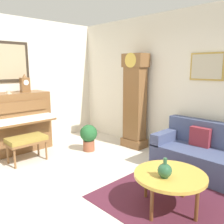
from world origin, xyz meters
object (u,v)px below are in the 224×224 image
Objects in this scene: grandfather_clock at (135,104)px; coffee_table at (170,176)px; potted_plant at (89,136)px; green_jug at (165,170)px; piano at (13,122)px; couch at (214,158)px; mantel_clock at (25,84)px; teacup at (9,93)px; piano_bench at (27,141)px.

grandfather_clock is 2.31× the size of coffee_table.
grandfather_clock is 3.62× the size of potted_plant.
potted_plant is at bearing -118.38° from grandfather_clock.
green_jug reaches higher than coffee_table.
green_jug reaches higher than potted_plant.
piano is at bearing -133.25° from potted_plant.
grandfather_clock is at bearing 173.73° from couch.
couch is at bearing 24.04° from mantel_clock.
coffee_table is at bearing 10.69° from teacup.
piano is 0.65m from teacup.
teacup is (-1.43, -2.11, 0.29)m from grandfather_clock.
mantel_clock reaches higher than couch.
teacup reaches higher than piano_bench.
coffee_table is (2.67, 0.59, 0.02)m from piano_bench.
coffee_table is at bearing -39.04° from grandfather_clock.
piano reaches higher than couch.
piano_bench is at bearing -26.94° from mantel_clock.
couch is 7.92× the size of green_jug.
coffee_table is 0.18m from green_jug.
teacup is (0.12, -0.08, 0.63)m from piano.
coffee_table is 7.59× the size of teacup.
piano is at bearing -171.04° from coffee_table.
green_jug is (3.39, 0.10, -0.85)m from mantel_clock.
grandfather_clock is 2.43m from coffee_table.
mantel_clock is at bearing -176.15° from coffee_table.
couch reaches higher than piano_bench.
potted_plant is (0.34, 1.19, -0.08)m from piano_bench.
piano_bench is 0.34× the size of grandfather_clock.
grandfather_clock is at bearing 138.64° from green_jug.
mantel_clock is at bearing -131.91° from grandfather_clock.
mantel_clock is 0.43m from teacup.
piano is at bearing 175.25° from piano_bench.
grandfather_clock is at bearing 61.62° from potted_plant.
teacup is at bearing -169.31° from coffee_table.
couch is 2.44m from potted_plant.
grandfather_clock is 2.57m from teacup.
green_jug is (1.85, -1.63, -0.42)m from grandfather_clock.
grandfather_clock is 8.46× the size of green_jug.
piano_bench is at bearing -144.90° from couch.
mantel_clock is at bearing 106.36° from teacup.
grandfather_clock is 2.35m from mantel_clock.
piano_bench is 2.73m from coffee_table.
coffee_table is at bearing 92.44° from green_jug.
couch is 3.88m from mantel_clock.
couch is at bearing -6.27° from grandfather_clock.
mantel_clock is (-3.39, -0.23, 0.97)m from coffee_table.
piano is at bearing 144.50° from teacup.
coffee_table is at bearing 3.85° from mantel_clock.
couch is 16.38× the size of teacup.
grandfather_clock is at bearing 68.44° from piano_bench.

